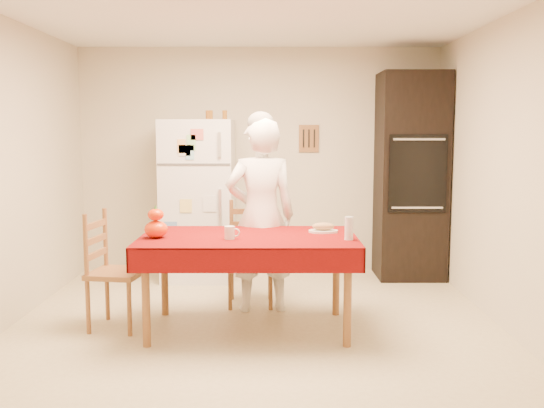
{
  "coord_description": "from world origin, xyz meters",
  "views": [
    {
      "loc": [
        0.13,
        -4.56,
        1.59
      ],
      "look_at": [
        0.14,
        0.2,
        1.01
      ],
      "focal_mm": 40.0,
      "sensor_mm": 36.0,
      "label": 1
    }
  ],
  "objects_px": {
    "oven_cabinet": "(411,176)",
    "bread_plate": "(323,231)",
    "chair_left": "(109,266)",
    "pumpkin_lower": "(156,229)",
    "wine_glass": "(349,228)",
    "dining_table": "(249,245)",
    "chair_far": "(251,249)",
    "seated_woman": "(261,216)",
    "coffee_mug": "(230,233)",
    "refrigerator": "(199,200)"
  },
  "relations": [
    {
      "from": "seated_woman",
      "to": "pumpkin_lower",
      "type": "height_order",
      "value": "seated_woman"
    },
    {
      "from": "oven_cabinet",
      "to": "wine_glass",
      "type": "xyz_separation_m",
      "value": [
        -0.91,
        -1.94,
        -0.25
      ]
    },
    {
      "from": "chair_left",
      "to": "wine_glass",
      "type": "xyz_separation_m",
      "value": [
        1.9,
        -0.22,
        0.34
      ]
    },
    {
      "from": "dining_table",
      "to": "chair_far",
      "type": "distance_m",
      "value": 0.79
    },
    {
      "from": "oven_cabinet",
      "to": "bread_plate",
      "type": "distance_m",
      "value": 1.96
    },
    {
      "from": "coffee_mug",
      "to": "seated_woman",
      "type": "bearing_deg",
      "value": 71.51
    },
    {
      "from": "pumpkin_lower",
      "to": "coffee_mug",
      "type": "bearing_deg",
      "value": -5.95
    },
    {
      "from": "chair_left",
      "to": "wine_glass",
      "type": "distance_m",
      "value": 1.94
    },
    {
      "from": "chair_left",
      "to": "coffee_mug",
      "type": "relative_size",
      "value": 9.5
    },
    {
      "from": "chair_left",
      "to": "seated_woman",
      "type": "xyz_separation_m",
      "value": [
        1.21,
        0.48,
        0.34
      ]
    },
    {
      "from": "oven_cabinet",
      "to": "chair_left",
      "type": "relative_size",
      "value": 2.32
    },
    {
      "from": "seated_woman",
      "to": "wine_glass",
      "type": "height_order",
      "value": "seated_woman"
    },
    {
      "from": "refrigerator",
      "to": "oven_cabinet",
      "type": "xyz_separation_m",
      "value": [
        2.28,
        0.05,
        0.25
      ]
    },
    {
      "from": "pumpkin_lower",
      "to": "bread_plate",
      "type": "distance_m",
      "value": 1.34
    },
    {
      "from": "coffee_mug",
      "to": "oven_cabinet",
      "type": "bearing_deg",
      "value": 46.53
    },
    {
      "from": "oven_cabinet",
      "to": "chair_left",
      "type": "xyz_separation_m",
      "value": [
        -2.8,
        -1.72,
        -0.59
      ]
    },
    {
      "from": "coffee_mug",
      "to": "pumpkin_lower",
      "type": "distance_m",
      "value": 0.58
    },
    {
      "from": "dining_table",
      "to": "bread_plate",
      "type": "relative_size",
      "value": 7.08
    },
    {
      "from": "dining_table",
      "to": "wine_glass",
      "type": "bearing_deg",
      "value": -12.17
    },
    {
      "from": "wine_glass",
      "to": "bread_plate",
      "type": "height_order",
      "value": "wine_glass"
    },
    {
      "from": "chair_far",
      "to": "bread_plate",
      "type": "xyz_separation_m",
      "value": [
        0.62,
        -0.6,
        0.26
      ]
    },
    {
      "from": "oven_cabinet",
      "to": "chair_left",
      "type": "distance_m",
      "value": 3.34
    },
    {
      "from": "seated_woman",
      "to": "bread_plate",
      "type": "relative_size",
      "value": 7.06
    },
    {
      "from": "refrigerator",
      "to": "chair_far",
      "type": "bearing_deg",
      "value": -58.5
    },
    {
      "from": "dining_table",
      "to": "coffee_mug",
      "type": "distance_m",
      "value": 0.23
    },
    {
      "from": "wine_glass",
      "to": "seated_woman",
      "type": "bearing_deg",
      "value": 134.1
    },
    {
      "from": "chair_left",
      "to": "pumpkin_lower",
      "type": "height_order",
      "value": "chair_left"
    },
    {
      "from": "coffee_mug",
      "to": "pumpkin_lower",
      "type": "xyz_separation_m",
      "value": [
        -0.57,
        0.06,
        0.02
      ]
    },
    {
      "from": "chair_left",
      "to": "bread_plate",
      "type": "xyz_separation_m",
      "value": [
        1.73,
        0.11,
        0.26
      ]
    },
    {
      "from": "refrigerator",
      "to": "coffee_mug",
      "type": "bearing_deg",
      "value": -76.15
    },
    {
      "from": "refrigerator",
      "to": "wine_glass",
      "type": "relative_size",
      "value": 9.66
    },
    {
      "from": "chair_far",
      "to": "chair_left",
      "type": "bearing_deg",
      "value": -148.55
    },
    {
      "from": "chair_far",
      "to": "wine_glass",
      "type": "xyz_separation_m",
      "value": [
        0.78,
        -0.93,
        0.34
      ]
    },
    {
      "from": "coffee_mug",
      "to": "pumpkin_lower",
      "type": "height_order",
      "value": "pumpkin_lower"
    },
    {
      "from": "pumpkin_lower",
      "to": "bread_plate",
      "type": "bearing_deg",
      "value": 10.72
    },
    {
      "from": "chair_left",
      "to": "bread_plate",
      "type": "distance_m",
      "value": 1.75
    },
    {
      "from": "pumpkin_lower",
      "to": "chair_far",
      "type": "bearing_deg",
      "value": 50.4
    },
    {
      "from": "seated_woman",
      "to": "dining_table",
      "type": "bearing_deg",
      "value": 72.73
    },
    {
      "from": "dining_table",
      "to": "coffee_mug",
      "type": "height_order",
      "value": "coffee_mug"
    },
    {
      "from": "chair_far",
      "to": "seated_woman",
      "type": "height_order",
      "value": "seated_woman"
    },
    {
      "from": "chair_left",
      "to": "seated_woman",
      "type": "relative_size",
      "value": 0.56
    },
    {
      "from": "refrigerator",
      "to": "coffee_mug",
      "type": "xyz_separation_m",
      "value": [
        0.46,
        -1.87,
        -0.04
      ]
    },
    {
      "from": "pumpkin_lower",
      "to": "seated_woman",
      "type": "bearing_deg",
      "value": 37.71
    },
    {
      "from": "dining_table",
      "to": "chair_left",
      "type": "bearing_deg",
      "value": 177.03
    },
    {
      "from": "pumpkin_lower",
      "to": "chair_left",
      "type": "bearing_deg",
      "value": 161.22
    },
    {
      "from": "dining_table",
      "to": "chair_far",
      "type": "bearing_deg",
      "value": 90.78
    },
    {
      "from": "oven_cabinet",
      "to": "bread_plate",
      "type": "relative_size",
      "value": 9.17
    },
    {
      "from": "dining_table",
      "to": "seated_woman",
      "type": "bearing_deg",
      "value": 80.65
    },
    {
      "from": "oven_cabinet",
      "to": "chair_left",
      "type": "height_order",
      "value": "oven_cabinet"
    },
    {
      "from": "oven_cabinet",
      "to": "coffee_mug",
      "type": "height_order",
      "value": "oven_cabinet"
    }
  ]
}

